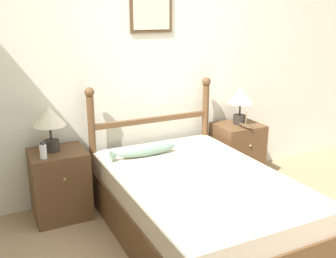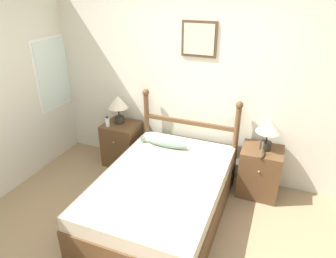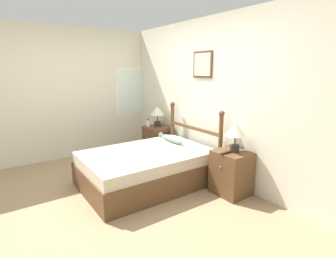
# 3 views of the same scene
# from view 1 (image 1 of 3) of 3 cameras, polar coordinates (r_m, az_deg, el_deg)

# --- Properties ---
(wall_back) EXTENTS (6.40, 0.08, 2.55)m
(wall_back) POSITION_cam_1_polar(r_m,az_deg,el_deg) (4.01, -1.83, 9.07)
(wall_back) COLOR beige
(wall_back) RESTS_ON ground_plane
(bed) EXTENTS (1.31, 1.93, 0.53)m
(bed) POSITION_cam_1_polar(r_m,az_deg,el_deg) (3.35, 4.43, -10.95)
(bed) COLOR brown
(bed) RESTS_ON ground_plane
(headboard) EXTENTS (1.34, 0.09, 1.15)m
(headboard) POSITION_cam_1_polar(r_m,az_deg,el_deg) (3.97, -2.28, -0.40)
(headboard) COLOR brown
(headboard) RESTS_ON ground_plane
(nightstand_left) EXTENTS (0.49, 0.45, 0.63)m
(nightstand_left) POSITION_cam_1_polar(r_m,az_deg,el_deg) (3.71, -15.38, -7.71)
(nightstand_left) COLOR brown
(nightstand_left) RESTS_ON ground_plane
(nightstand_right) EXTENTS (0.49, 0.45, 0.63)m
(nightstand_right) POSITION_cam_1_polar(r_m,az_deg,el_deg) (4.44, 9.97, -3.22)
(nightstand_right) COLOR brown
(nightstand_right) RESTS_ON ground_plane
(table_lamp_left) EXTENTS (0.28, 0.28, 0.41)m
(table_lamp_left) POSITION_cam_1_polar(r_m,az_deg,el_deg) (3.54, -16.84, 1.36)
(table_lamp_left) COLOR #2D2823
(table_lamp_left) RESTS_ON nightstand_left
(table_lamp_right) EXTENTS (0.28, 0.28, 0.41)m
(table_lamp_right) POSITION_cam_1_polar(r_m,az_deg,el_deg) (4.30, 10.48, 4.47)
(table_lamp_right) COLOR #2D2823
(table_lamp_right) RESTS_ON nightstand_right
(bottle) EXTENTS (0.06, 0.06, 0.15)m
(bottle) POSITION_cam_1_polar(r_m,az_deg,el_deg) (3.44, -17.67, -3.01)
(bottle) COLOR white
(bottle) RESTS_ON nightstand_left
(model_boat) EXTENTS (0.07, 0.21, 0.17)m
(model_boat) POSITION_cam_1_polar(r_m,az_deg,el_deg) (4.23, 11.20, 0.48)
(model_boat) COLOR #4C3823
(model_boat) RESTS_ON nightstand_right
(fish_pillow) EXTENTS (0.63, 0.12, 0.11)m
(fish_pillow) POSITION_cam_1_polar(r_m,az_deg,el_deg) (3.63, -3.44, -3.12)
(fish_pillow) COLOR gray
(fish_pillow) RESTS_ON bed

